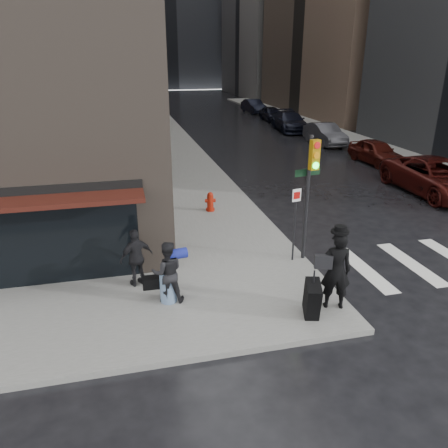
{
  "coord_description": "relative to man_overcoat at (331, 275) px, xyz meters",
  "views": [
    {
      "loc": [
        -3.32,
        -9.35,
        6.01
      ],
      "look_at": [
        -0.48,
        2.37,
        1.3
      ],
      "focal_mm": 35.0,
      "sensor_mm": 36.0,
      "label": 1
    }
  ],
  "objects": [
    {
      "name": "man_overcoat",
      "position": [
        0.0,
        0.0,
        0.0
      ],
      "size": [
        1.39,
        1.03,
        2.19
      ],
      "rotation": [
        0.0,
        0.0,
        2.86
      ],
      "color": "black",
      "rests_on": "ground"
    },
    {
      "name": "parked_car_0",
      "position": [
        9.2,
        7.98,
        -0.27
      ],
      "size": [
        2.78,
        5.82,
        1.6
      ],
      "primitive_type": "imported",
      "rotation": [
        0.0,
        0.0,
        -0.02
      ],
      "color": "#3C0E0C",
      "rests_on": "ground"
    },
    {
      "name": "parked_car_3",
      "position": [
        9.26,
        26.03,
        -0.29
      ],
      "size": [
        2.69,
        5.59,
        1.57
      ],
      "primitive_type": "imported",
      "rotation": [
        0.0,
        0.0,
        -0.09
      ],
      "color": "black",
      "rests_on": "ground"
    },
    {
      "name": "bldg_right_far",
      "position": [
        24.64,
        58.93,
        11.43
      ],
      "size": [
        22.0,
        20.0,
        25.0
      ],
      "primitive_type": "cube",
      "color": "slate",
      "rests_on": "ground"
    },
    {
      "name": "parked_car_4",
      "position": [
        9.78,
        32.04,
        -0.4
      ],
      "size": [
        1.67,
        3.98,
        1.35
      ],
      "primitive_type": "imported",
      "rotation": [
        0.0,
        0.0,
        -0.02
      ],
      "color": "black",
      "rests_on": "ground"
    },
    {
      "name": "ground",
      "position": [
        -1.36,
        0.93,
        -1.07
      ],
      "size": [
        140.0,
        140.0,
        0.0
      ],
      "primitive_type": "plane",
      "color": "black",
      "rests_on": "ground"
    },
    {
      "name": "fire_hydrant",
      "position": [
        -1.33,
        7.73,
        -0.58
      ],
      "size": [
        0.44,
        0.34,
        0.77
      ],
      "rotation": [
        0.0,
        0.0,
        -0.1
      ],
      "color": "#971909",
      "rests_on": "ground"
    },
    {
      "name": "parked_car_2",
      "position": [
        9.55,
        20.01,
        -0.34
      ],
      "size": [
        1.56,
        4.44,
        1.46
      ],
      "primitive_type": "imported",
      "rotation": [
        0.0,
        0.0,
        -0.0
      ],
      "color": "#404146",
      "rests_on": "ground"
    },
    {
      "name": "man_jeans",
      "position": [
        -3.79,
        1.28,
        -0.11
      ],
      "size": [
        1.16,
        0.65,
        1.63
      ],
      "rotation": [
        0.0,
        0.0,
        3.1
      ],
      "color": "black",
      "rests_on": "ground"
    },
    {
      "name": "man_greycoat",
      "position": [
        -4.48,
        2.33,
        -0.12
      ],
      "size": [
        1.02,
        0.72,
        1.6
      ],
      "rotation": [
        0.0,
        0.0,
        3.53
      ],
      "color": "black",
      "rests_on": "ground"
    },
    {
      "name": "parked_car_1",
      "position": [
        9.88,
        13.99,
        -0.39
      ],
      "size": [
        1.83,
        4.11,
        1.37
      ],
      "primitive_type": "imported",
      "rotation": [
        0.0,
        0.0,
        0.05
      ],
      "color": "#40110C",
      "rests_on": "ground"
    },
    {
      "name": "parked_car_5",
      "position": [
        9.88,
        38.06,
        -0.36
      ],
      "size": [
        1.82,
        4.41,
        1.42
      ],
      "primitive_type": "imported",
      "rotation": [
        0.0,
        0.0,
        0.08
      ],
      "color": "black",
      "rests_on": "ground"
    },
    {
      "name": "traffic_light",
      "position": [
        0.53,
        2.74,
        1.51
      ],
      "size": [
        0.93,
        0.51,
        3.76
      ],
      "rotation": [
        0.0,
        0.0,
        0.19
      ],
      "color": "black",
      "rests_on": "ground"
    },
    {
      "name": "sidewalk_right",
      "position": [
        12.14,
        27.93,
        -1.0
      ],
      "size": [
        3.0,
        50.0,
        0.15
      ],
      "primitive_type": "cube",
      "color": "slate",
      "rests_on": "ground"
    },
    {
      "name": "sidewalk_left",
      "position": [
        -1.36,
        27.93,
        -1.0
      ],
      "size": [
        4.0,
        50.0,
        0.15
      ],
      "primitive_type": "cube",
      "color": "slate",
      "rests_on": "ground"
    }
  ]
}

